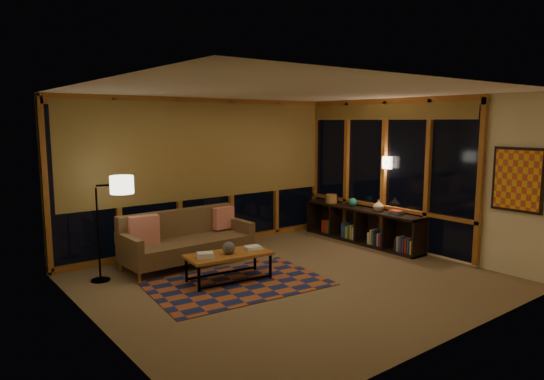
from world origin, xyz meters
TOP-DOWN VIEW (x-y plane):
  - floor at (0.00, 0.00)m, footprint 5.50×5.00m
  - ceiling at (0.00, 0.00)m, footprint 5.50×5.00m
  - walls at (0.00, 0.00)m, footprint 5.51×5.01m
  - window_wall_back at (0.00, 2.43)m, footprint 5.30×0.16m
  - window_wall_right at (2.68, 0.60)m, footprint 0.16×3.70m
  - wall_art at (2.71, -1.85)m, footprint 0.06×0.74m
  - wall_sconce at (2.62, 0.45)m, footprint 0.12×0.18m
  - sofa at (-0.81, 1.63)m, footprint 2.08×0.88m
  - pillow_left at (-1.49, 1.74)m, footprint 0.47×0.21m
  - pillow_right at (-0.01, 1.82)m, footprint 0.38×0.16m
  - area_rug at (-0.70, 0.37)m, footprint 2.58×1.85m
  - coffee_table at (-0.72, 0.55)m, footprint 1.28×0.70m
  - book_stack_a at (-1.10, 0.58)m, footprint 0.31×0.28m
  - book_stack_b at (-0.31, 0.52)m, footprint 0.29×0.25m
  - ceramic_pot at (-0.73, 0.53)m, footprint 0.21×0.21m
  - floor_lamp at (-2.20, 1.69)m, footprint 0.59×0.49m
  - bookshelf at (2.49, 0.91)m, footprint 0.40×2.65m
  - basket at (2.47, 1.71)m, footprint 0.26×0.26m
  - teal_bowl at (2.49, 1.15)m, footprint 0.18×0.18m
  - vase at (2.49, 0.51)m, footprint 0.25×0.25m
  - shelf_book_stack at (2.49, 0.11)m, footprint 0.20×0.28m

SIDE VIEW (x-z plane):
  - floor at x=0.00m, z-range -0.01..0.01m
  - area_rug at x=-0.70m, z-range 0.00..0.01m
  - coffee_table at x=-0.72m, z-range 0.00..0.41m
  - bookshelf at x=2.49m, z-range 0.00..0.66m
  - sofa at x=-0.81m, z-range 0.00..0.84m
  - book_stack_b at x=-0.31m, z-range 0.41..0.46m
  - book_stack_a at x=-1.10m, z-range 0.41..0.48m
  - ceramic_pot at x=-0.73m, z-range 0.41..0.59m
  - pillow_right at x=-0.01m, z-range 0.42..0.80m
  - pillow_left at x=-1.49m, z-range 0.42..0.88m
  - shelf_book_stack at x=2.49m, z-range 0.66..0.74m
  - teal_bowl at x=2.49m, z-range 0.66..0.83m
  - basket at x=2.47m, z-range 0.66..0.83m
  - floor_lamp at x=-2.20m, z-range 0.00..1.53m
  - vase at x=2.49m, z-range 0.66..0.88m
  - walls at x=0.00m, z-range 0.00..2.70m
  - window_wall_back at x=0.00m, z-range 0.05..2.65m
  - window_wall_right at x=2.68m, z-range 0.05..2.65m
  - wall_art at x=2.71m, z-range 0.98..1.92m
  - wall_sconce at x=2.62m, z-range 1.44..1.66m
  - ceiling at x=0.00m, z-range 2.70..2.71m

